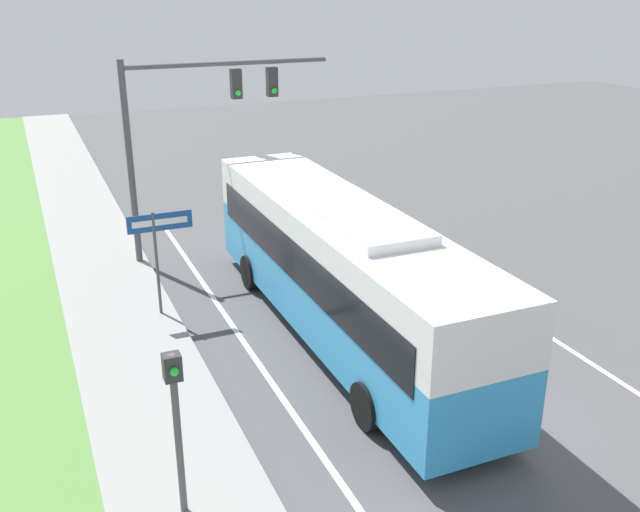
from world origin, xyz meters
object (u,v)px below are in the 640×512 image
bus (341,264)px  pedestrian_signal (176,410)px  street_sign (159,241)px  signal_gantry (192,117)px

bus → pedestrian_signal: size_ratio=3.96×
street_sign → signal_gantry: bearing=63.6°
pedestrian_signal → signal_gantry: bearing=74.4°
signal_gantry → bus: bearing=-75.4°
signal_gantry → pedestrian_signal: size_ratio=2.11×
pedestrian_signal → bus: bearing=43.5°
pedestrian_signal → street_sign: size_ratio=1.05×
bus → pedestrian_signal: (-5.12, -4.86, 0.13)m
pedestrian_signal → street_sign: (1.27, 7.75, 0.05)m
street_sign → bus: bearing=-37.0°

